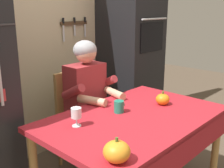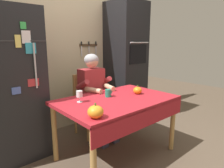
# 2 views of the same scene
# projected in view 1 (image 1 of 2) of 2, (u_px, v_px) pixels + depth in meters

# --- Properties ---
(back_wall_assembly) EXTENTS (3.70, 0.13, 2.60)m
(back_wall_assembly) POSITION_uv_depth(u_px,v_px,m) (41.00, 30.00, 2.79)
(back_wall_assembly) COLOR #BCAD89
(back_wall_assembly) RESTS_ON ground
(wall_oven) EXTENTS (0.60, 0.64, 2.10)m
(wall_oven) POSITION_uv_depth(u_px,v_px,m) (131.00, 48.00, 3.33)
(wall_oven) COLOR black
(wall_oven) RESTS_ON ground
(dining_table) EXTENTS (1.40, 0.90, 0.74)m
(dining_table) POSITION_uv_depth(u_px,v_px,m) (136.00, 127.00, 2.09)
(dining_table) COLOR tan
(dining_table) RESTS_ON ground
(chair_behind_person) EXTENTS (0.40, 0.40, 0.93)m
(chair_behind_person) POSITION_uv_depth(u_px,v_px,m) (78.00, 115.00, 2.72)
(chair_behind_person) COLOR tan
(chair_behind_person) RESTS_ON ground
(seated_person) EXTENTS (0.47, 0.55, 1.25)m
(seated_person) POSITION_uv_depth(u_px,v_px,m) (91.00, 97.00, 2.53)
(seated_person) COLOR #38384C
(seated_person) RESTS_ON ground
(coffee_mug) EXTENTS (0.10, 0.08, 0.09)m
(coffee_mug) POSITION_uv_depth(u_px,v_px,m) (119.00, 107.00, 2.14)
(coffee_mug) COLOR #237F66
(coffee_mug) RESTS_ON dining_table
(wine_glass) EXTENTS (0.07, 0.07, 0.13)m
(wine_glass) POSITION_uv_depth(u_px,v_px,m) (76.00, 114.00, 1.88)
(wine_glass) COLOR white
(wine_glass) RESTS_ON dining_table
(pumpkin_large) EXTENTS (0.11, 0.11, 0.12)m
(pumpkin_large) POSITION_uv_depth(u_px,v_px,m) (163.00, 99.00, 2.31)
(pumpkin_large) COLOR orange
(pumpkin_large) RESTS_ON dining_table
(pumpkin_medium) EXTENTS (0.15, 0.15, 0.14)m
(pumpkin_medium) POSITION_uv_depth(u_px,v_px,m) (117.00, 152.00, 1.45)
(pumpkin_medium) COLOR orange
(pumpkin_medium) RESTS_ON dining_table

